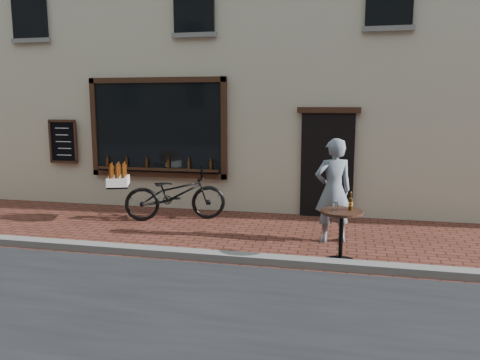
# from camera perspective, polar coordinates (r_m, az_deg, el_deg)

# --- Properties ---
(ground) EXTENTS (90.00, 90.00, 0.00)m
(ground) POSITION_cam_1_polar(r_m,az_deg,el_deg) (7.28, -6.18, -9.93)
(ground) COLOR #4F2419
(ground) RESTS_ON ground
(kerb) EXTENTS (90.00, 0.25, 0.12)m
(kerb) POSITION_cam_1_polar(r_m,az_deg,el_deg) (7.44, -5.69, -9.01)
(kerb) COLOR slate
(kerb) RESTS_ON ground
(shop_building) EXTENTS (28.00, 6.20, 10.00)m
(shop_building) POSITION_cam_1_polar(r_m,az_deg,el_deg) (13.44, 2.99, 20.46)
(shop_building) COLOR #BFB296
(shop_building) RESTS_ON ground
(cargo_bicycle) EXTENTS (2.45, 1.47, 1.16)m
(cargo_bicycle) POSITION_cam_1_polar(r_m,az_deg,el_deg) (9.77, -8.12, -1.65)
(cargo_bicycle) COLOR black
(cargo_bicycle) RESTS_ON ground
(bistro_table) EXTENTS (0.63, 0.63, 1.08)m
(bistro_table) POSITION_cam_1_polar(r_m,az_deg,el_deg) (7.23, 12.27, -5.45)
(bistro_table) COLOR black
(bistro_table) RESTS_ON ground
(pedestrian) EXTENTS (0.78, 0.65, 1.81)m
(pedestrian) POSITION_cam_1_polar(r_m,az_deg,el_deg) (8.24, 11.29, -1.27)
(pedestrian) COLOR slate
(pedestrian) RESTS_ON ground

